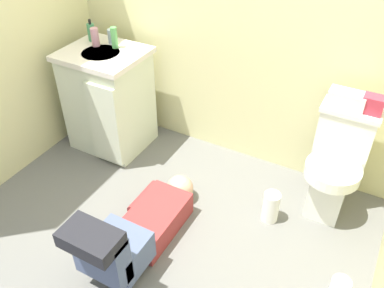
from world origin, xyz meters
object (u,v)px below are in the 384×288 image
object	(u,v)px
faucet	(113,38)
tissue_box	(347,99)
toilet	(336,164)
bottle_green	(114,38)
person_plumber	(137,229)
bottle_clear	(112,36)
paper_towel_roll	(271,207)
bottle_pink	(95,37)
toilet_paper_roll	(340,287)
vanity_cabinet	(109,99)
toiletry_bag	(373,105)
soap_dispenser	(91,32)

from	to	relation	value
faucet	tissue_box	xyz separation A→B (m)	(1.71, 0.06, -0.07)
toilet	bottle_green	distance (m)	1.79
toilet	person_plumber	xyz separation A→B (m)	(-0.93, -0.95, -0.19)
bottle_clear	paper_towel_roll	size ratio (longest dim) A/B	0.48
bottle_pink	bottle_green	xyz separation A→B (m)	(0.15, 0.04, 0.01)
bottle_clear	bottle_green	world-z (taller)	bottle_green
bottle_green	toilet_paper_roll	size ratio (longest dim) A/B	1.42
faucet	bottle_pink	xyz separation A→B (m)	(-0.10, -0.08, 0.02)
toilet	paper_towel_roll	distance (m)	0.51
tissue_box	paper_towel_roll	world-z (taller)	tissue_box
toilet	paper_towel_roll	bearing A→B (deg)	-133.20
toilet	vanity_cabinet	bearing A→B (deg)	-176.11
faucet	bottle_green	bearing A→B (deg)	-42.80
toiletry_bag	paper_towel_roll	world-z (taller)	toiletry_bag
toilet_paper_roll	soap_dispenser	bearing A→B (deg)	163.07
faucet	toiletry_bag	size ratio (longest dim) A/B	0.81
soap_dispenser	toilet_paper_roll	distance (m)	2.43
toilet	toiletry_bag	xyz separation A→B (m)	(0.10, 0.09, 0.44)
vanity_cabinet	bottle_clear	world-z (taller)	bottle_clear
faucet	toilet_paper_roll	world-z (taller)	faucet
vanity_cabinet	toilet_paper_roll	world-z (taller)	vanity_cabinet
toilet	bottle_pink	xyz separation A→B (m)	(-1.85, -0.06, 0.52)
faucet	soap_dispenser	xyz separation A→B (m)	(-0.19, -0.02, 0.02)
tissue_box	bottle_pink	world-z (taller)	bottle_pink
bottle_pink	bottle_green	distance (m)	0.15
toiletry_bag	bottle_clear	distance (m)	1.89
person_plumber	tissue_box	xyz separation A→B (m)	(0.89, 1.04, 0.62)
bottle_green	toilet_paper_roll	bearing A→B (deg)	-18.27
toiletry_bag	soap_dispenser	xyz separation A→B (m)	(-2.05, -0.08, 0.08)
toilet	vanity_cabinet	world-z (taller)	vanity_cabinet
bottle_green	paper_towel_roll	distance (m)	1.64
toiletry_bag	soap_dispenser	distance (m)	2.05
faucet	bottle_clear	world-z (taller)	bottle_clear
faucet	paper_towel_roll	bearing A→B (deg)	-13.42
toiletry_bag	bottle_pink	world-z (taller)	bottle_pink
paper_towel_roll	toiletry_bag	bearing A→B (deg)	45.35
toilet	toilet_paper_roll	distance (m)	0.77
soap_dispenser	paper_towel_roll	world-z (taller)	soap_dispenser
vanity_cabinet	paper_towel_roll	xyz separation A→B (m)	(1.45, -0.20, -0.31)
paper_towel_roll	toilet_paper_roll	xyz separation A→B (m)	(0.54, -0.34, -0.06)
faucet	person_plumber	world-z (taller)	faucet
tissue_box	toiletry_bag	world-z (taller)	toiletry_bag
toilet	toiletry_bag	distance (m)	0.46
soap_dispenser	bottle_clear	xyz separation A→B (m)	(0.16, 0.03, -0.01)
vanity_cabinet	tissue_box	size ratio (longest dim) A/B	3.73
person_plumber	toiletry_bag	bearing A→B (deg)	45.00
person_plumber	faucet	bearing A→B (deg)	130.06
bottle_green	bottle_pink	bearing A→B (deg)	-164.20
vanity_cabinet	paper_towel_roll	distance (m)	1.50
faucet	paper_towel_roll	xyz separation A→B (m)	(1.45, -0.35, -0.76)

